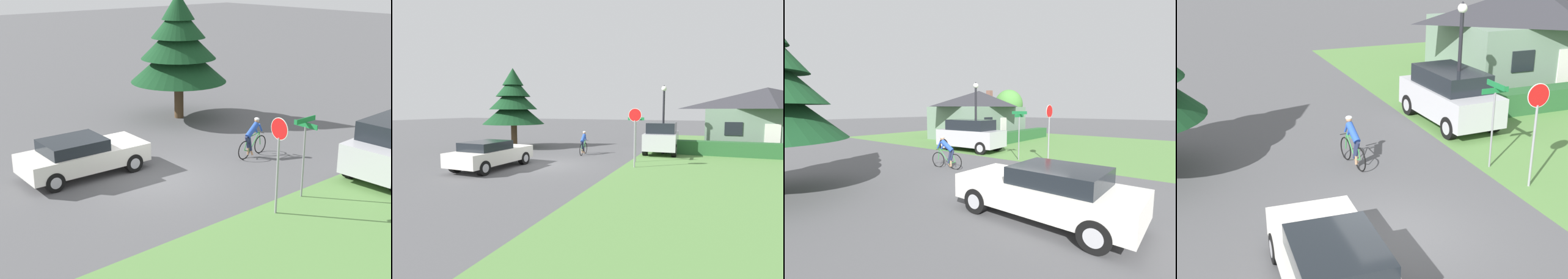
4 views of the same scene
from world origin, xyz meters
The scene contains 10 objects.
ground_plane centered at (0.00, 0.00, 0.00)m, with size 140.00×140.00×0.00m, color #515154.
cottage_house centered at (11.94, 11.49, 2.34)m, with size 8.91×6.23×4.70m.
hedge_row centered at (11.02, 6.94, 0.45)m, with size 11.05×0.90×0.91m, color #285B2D.
sedan_left_lane centered at (-2.01, -1.73, 0.72)m, with size 2.09×4.54×1.39m.
cyclist centered at (0.48, 4.34, 0.73)m, with size 0.44×1.75×1.53m.
parked_suv_right centered at (5.16, 6.84, 1.06)m, with size 2.22×4.51×2.07m.
stop_sign centered at (4.60, 1.10, 2.08)m, with size 0.67×0.07×2.99m.
street_lamp centered at (5.28, 6.48, 2.89)m, with size 0.34×0.34×4.52m.
street_name_sign centered at (4.30, 2.67, 1.84)m, with size 0.90×0.90×2.66m.
conifer_tall_near centered at (-5.85, 5.75, 3.44)m, with size 4.62×4.62×6.04m.
Camera 2 is at (7.96, -13.94, 2.94)m, focal length 28.00 mm.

